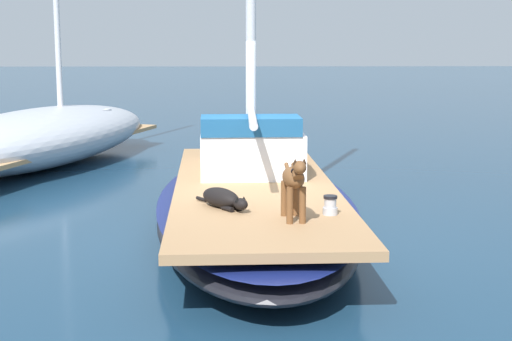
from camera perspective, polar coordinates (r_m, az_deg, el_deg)
name	(u,v)px	position (r m, az deg, el deg)	size (l,w,h in m)	color
ground_plane	(254,233)	(10.30, -0.12, -4.61)	(120.00, 120.00, 0.00)	navy
sailboat_main	(254,208)	(10.22, -0.12, -2.79)	(2.77, 7.32, 0.66)	black
cabin_house	(250,146)	(11.20, -0.44, 1.80)	(1.48, 2.27, 0.84)	silver
dog_black	(223,198)	(8.74, -2.44, -2.05)	(0.64, 0.81, 0.22)	black
dog_brown	(294,181)	(8.08, 2.80, -0.75)	(0.27, 0.94, 0.70)	brown
deck_winch	(330,206)	(8.43, 5.44, -2.58)	(0.16, 0.16, 0.21)	#B7B7BC
moored_boat_port_side	(42,136)	(16.22, -15.38, 2.45)	(4.67, 7.94, 7.61)	#B2B7C1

